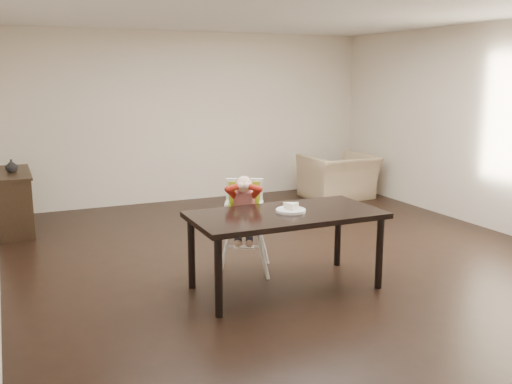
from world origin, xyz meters
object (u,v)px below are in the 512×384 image
at_px(high_chair, 244,204).
at_px(dining_table, 286,221).
at_px(sideboard, 15,201).
at_px(armchair, 339,169).

bearing_deg(high_chair, dining_table, -50.94).
distance_m(dining_table, high_chair, 0.65).
xyz_separation_m(high_chair, sideboard, (-2.14, 2.68, -0.32)).
distance_m(dining_table, armchair, 4.26).
bearing_deg(high_chair, armchair, 68.08).
relative_size(dining_table, armchair, 1.62).
bearing_deg(armchair, sideboard, -1.61).
bearing_deg(dining_table, high_chair, 104.24).
height_order(dining_table, high_chair, high_chair).
xyz_separation_m(dining_table, high_chair, (-0.16, 0.63, 0.04)).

